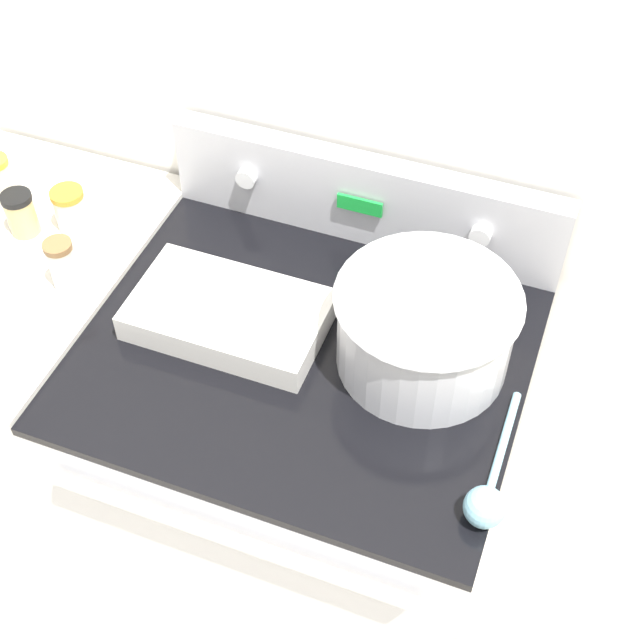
% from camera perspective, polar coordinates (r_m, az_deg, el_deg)
% --- Properties ---
extents(kitchen_wall, '(8.00, 0.05, 2.50)m').
position_cam_1_polar(kitchen_wall, '(1.65, 3.88, 14.68)').
color(kitchen_wall, silver).
rests_on(kitchen_wall, ground_plane).
extents(stove_range, '(0.78, 0.71, 0.94)m').
position_cam_1_polar(stove_range, '(1.97, -0.74, -10.64)').
color(stove_range, '#BCBCC1').
rests_on(stove_range, ground_plane).
extents(control_panel, '(0.78, 0.07, 0.19)m').
position_cam_1_polar(control_panel, '(1.73, 2.89, 7.75)').
color(control_panel, '#BCBCC1').
rests_on(control_panel, stove_range).
extents(side_counter, '(0.48, 0.68, 0.96)m').
position_cam_1_polar(side_counter, '(2.18, -16.49, -5.09)').
color(side_counter, silver).
rests_on(side_counter, ground_plane).
extents(mixing_bowl, '(0.31, 0.31, 0.17)m').
position_cam_1_polar(mixing_bowl, '(1.50, 6.75, -0.32)').
color(mixing_bowl, silver).
rests_on(mixing_bowl, stove_range).
extents(casserole_dish, '(0.35, 0.21, 0.05)m').
position_cam_1_polar(casserole_dish, '(1.60, -5.87, 0.44)').
color(casserole_dish, silver).
rests_on(casserole_dish, stove_range).
extents(ladle, '(0.07, 0.28, 0.07)m').
position_cam_1_polar(ladle, '(1.39, 10.65, -11.16)').
color(ladle, '#7AB2C6').
rests_on(ladle, stove_range).
extents(spice_jar_brown_cap, '(0.05, 0.05, 0.11)m').
position_cam_1_polar(spice_jar_brown_cap, '(1.70, -16.13, 3.41)').
color(spice_jar_brown_cap, beige).
rests_on(spice_jar_brown_cap, side_counter).
extents(spice_jar_orange_cap, '(0.06, 0.06, 0.09)m').
position_cam_1_polar(spice_jar_orange_cap, '(1.82, -15.67, 6.82)').
color(spice_jar_orange_cap, beige).
rests_on(spice_jar_orange_cap, side_counter).
extents(spice_jar_black_cap, '(0.06, 0.06, 0.09)m').
position_cam_1_polar(spice_jar_black_cap, '(1.84, -18.59, 6.49)').
color(spice_jar_black_cap, tan).
rests_on(spice_jar_black_cap, side_counter).
extents(spice_jar_yellow_cap, '(0.06, 0.06, 0.12)m').
position_cam_1_polar(spice_jar_yellow_cap, '(1.90, -19.76, 8.20)').
color(spice_jar_yellow_cap, beige).
rests_on(spice_jar_yellow_cap, side_counter).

